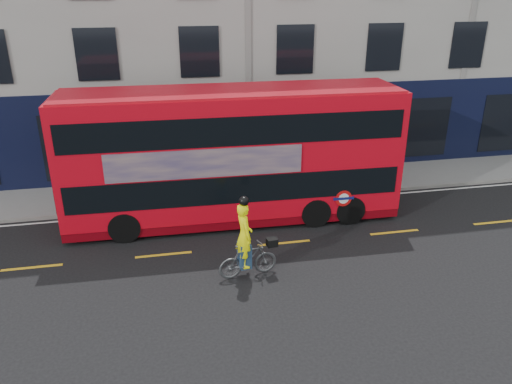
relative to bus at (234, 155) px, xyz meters
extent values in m
plane|color=black|center=(1.30, -3.80, -2.45)|extent=(120.00, 120.00, 0.00)
cube|color=gray|center=(1.30, 2.70, -2.39)|extent=(60.00, 3.00, 0.12)
cube|color=slate|center=(1.30, 1.20, -2.38)|extent=(60.00, 0.12, 0.13)
cube|color=black|center=(1.30, 4.18, -0.45)|extent=(50.00, 0.08, 4.00)
cube|color=silver|center=(1.30, 0.90, -2.44)|extent=(58.00, 0.10, 0.01)
cube|color=red|center=(-0.05, 0.00, 0.15)|extent=(11.82, 2.92, 4.23)
cube|color=#68040C|center=(-0.05, 0.00, -2.13)|extent=(11.82, 2.87, 0.32)
cube|color=black|center=(-0.05, 0.00, -0.79)|extent=(11.35, 2.95, 0.96)
cube|color=black|center=(-0.05, 0.00, 1.24)|extent=(11.35, 2.95, 0.96)
cube|color=#AC0B18|center=(-0.05, 0.00, 2.28)|extent=(11.58, 2.81, 0.09)
cube|color=black|center=(5.86, -0.12, -0.79)|extent=(0.09, 2.41, 0.96)
cube|color=black|center=(5.86, -0.12, 1.24)|extent=(0.09, 2.41, 0.96)
cube|color=black|center=(-5.95, 0.13, -0.79)|extent=(0.09, 2.41, 0.96)
cube|color=#A07F6F|center=(-1.14, -1.34, 0.23)|extent=(6.42, 0.18, 0.96)
cylinder|color=red|center=(3.67, -1.44, -1.38)|extent=(0.60, 0.03, 0.60)
cylinder|color=white|center=(3.67, -1.45, -1.38)|extent=(0.39, 0.03, 0.39)
cube|color=#0C1459|center=(3.67, -1.45, -1.38)|extent=(0.75, 0.04, 0.10)
cylinder|color=black|center=(4.02, -0.08, -1.91)|extent=(1.13, 2.75, 1.07)
cylinder|color=black|center=(2.74, -0.06, -1.91)|extent=(1.13, 2.75, 1.07)
cylinder|color=black|center=(-3.90, 0.08, -1.91)|extent=(1.13, 2.75, 1.07)
imported|color=#4D5052|center=(-0.24, -4.03, -1.91)|extent=(1.84, 0.75, 1.07)
imported|color=#E8E606|center=(-0.35, -4.05, -1.07)|extent=(0.57, 0.78, 1.97)
cube|color=black|center=(0.50, -3.93, -1.46)|extent=(0.34, 0.29, 0.24)
cube|color=navy|center=(-0.35, -4.05, -1.72)|extent=(0.39, 0.46, 0.78)
sphere|color=black|center=(-0.35, -4.05, 0.01)|extent=(0.29, 0.29, 0.29)
camera|label=1|loc=(-2.52, -16.61, 5.67)|focal=35.00mm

